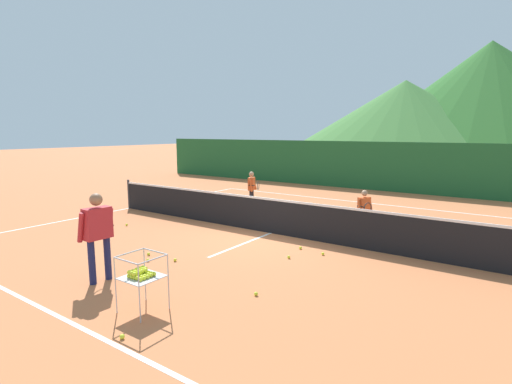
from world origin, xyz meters
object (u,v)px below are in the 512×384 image
object	(u,v)px
tennis_ball_0	(122,337)
tennis_ball_2	(149,254)
tennis_ball_1	(300,248)
tennis_ball_9	(127,225)
tennis_ball_4	(256,294)
ball_cart	(141,274)
tennis_ball_6	(148,260)
tennis_ball_8	(323,254)
tennis_ball_5	(289,257)
tennis_net	(271,215)
instructor	(98,229)
student_0	(252,186)
student_1	(364,208)
tennis_ball_3	(175,260)

from	to	relation	value
tennis_ball_0	tennis_ball_2	bearing A→B (deg)	134.68
tennis_ball_0	tennis_ball_1	size ratio (longest dim) A/B	1.00
tennis_ball_9	tennis_ball_4	bearing A→B (deg)	-17.42
tennis_ball_1	ball_cart	bearing A→B (deg)	-96.62
tennis_ball_4	tennis_ball_6	distance (m)	2.92
tennis_ball_4	tennis_ball_8	world-z (taller)	same
tennis_ball_5	tennis_ball_2	bearing A→B (deg)	-148.95
tennis_ball_4	tennis_ball_0	bearing A→B (deg)	-107.35
tennis_ball_1	tennis_ball_5	size ratio (longest dim) A/B	1.00
tennis_ball_1	tennis_ball_6	bearing A→B (deg)	-130.22
tennis_ball_9	tennis_ball_8	bearing A→B (deg)	7.57
tennis_net	tennis_ball_6	xyz separation A→B (m)	(-0.88, -3.52, -0.47)
tennis_ball_0	tennis_ball_1	world-z (taller)	same
ball_cart	tennis_ball_6	xyz separation A→B (m)	(-1.77, 1.58, -0.56)
tennis_ball_0	tennis_ball_4	xyz separation A→B (m)	(0.68, 2.19, 0.00)
instructor	tennis_ball_9	xyz separation A→B (m)	(-3.24, 3.01, -0.97)
ball_cart	student_0	bearing A→B (deg)	113.80
tennis_ball_8	tennis_ball_1	bearing A→B (deg)	169.99
tennis_net	tennis_ball_1	bearing A→B (deg)	-31.33
tennis_ball_2	ball_cart	bearing A→B (deg)	-41.72
student_0	student_1	distance (m)	4.84
instructor	tennis_ball_8	xyz separation A→B (m)	(2.74, 3.80, -0.97)
student_0	tennis_ball_9	size ratio (longest dim) A/B	19.54
instructor	student_1	xyz separation A→B (m)	(2.85, 6.10, -0.27)
tennis_net	tennis_ball_4	distance (m)	4.19
instructor	student_0	world-z (taller)	instructor
tennis_ball_0	tennis_ball_2	world-z (taller)	same
tennis_ball_1	tennis_ball_9	distance (m)	5.42
tennis_ball_1	tennis_ball_2	size ratio (longest dim) A/B	1.00
tennis_net	tennis_ball_9	distance (m)	4.36
student_0	tennis_ball_1	distance (m)	5.30
tennis_ball_2	tennis_ball_6	world-z (taller)	same
tennis_ball_2	tennis_ball_6	size ratio (longest dim) A/B	1.00
tennis_net	ball_cart	distance (m)	5.18
student_1	tennis_ball_4	size ratio (longest dim) A/B	17.85
student_0	tennis_ball_2	distance (m)	6.08
tennis_ball_0	tennis_ball_6	size ratio (longest dim) A/B	1.00
tennis_ball_4	tennis_ball_9	world-z (taller)	same
tennis_net	tennis_ball_5	world-z (taller)	tennis_net
tennis_ball_1	tennis_ball_3	bearing A→B (deg)	-127.58
student_1	tennis_ball_9	world-z (taller)	student_1
tennis_ball_3	tennis_ball_9	size ratio (longest dim) A/B	1.00
tennis_ball_1	tennis_ball_4	xyz separation A→B (m)	(0.65, -2.79, 0.00)
tennis_ball_0	tennis_ball_8	distance (m)	4.91
tennis_ball_6	tennis_ball_0	bearing A→B (deg)	-45.80
tennis_ball_5	tennis_ball_9	size ratio (longest dim) A/B	1.00
tennis_ball_2	tennis_ball_6	bearing A→B (deg)	-41.78
tennis_ball_1	tennis_ball_2	world-z (taller)	same
tennis_ball_3	tennis_ball_8	distance (m)	3.29
ball_cart	tennis_ball_1	distance (m)	4.32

